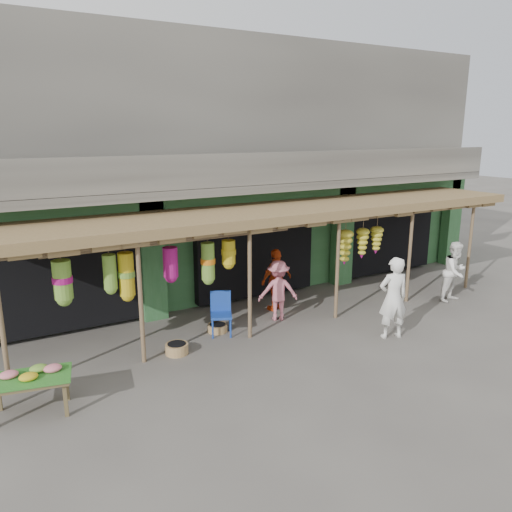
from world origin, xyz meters
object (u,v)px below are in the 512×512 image
person_vendor (277,280)px  person_right (455,272)px  flower_table (31,378)px  blue_chair (221,311)px  person_shopper (278,290)px  person_front (393,298)px

person_vendor → person_right: bearing=149.6°
flower_table → blue_chair: bearing=30.7°
person_right → person_vendor: 5.02m
person_right → person_shopper: (-5.00, 1.24, -0.08)m
person_vendor → person_shopper: 0.69m
blue_chair → person_front: 3.95m
person_front → flower_table: bearing=10.6°
blue_chair → person_vendor: size_ratio=0.61×
person_vendor → person_shopper: (-0.33, -0.61, -0.07)m
person_front → person_right: size_ratio=1.13×
flower_table → person_shopper: (5.87, 1.56, 0.13)m
flower_table → blue_chair: 4.49m
person_front → person_right: bearing=-147.6°
person_front → person_right: (3.35, 1.00, -0.11)m
person_shopper → flower_table: bearing=37.5°
person_right → person_shopper: person_right is taller
person_front → person_right: person_front is taller
blue_chair → person_vendor: 2.10m
person_shopper → blue_chair: bearing=25.6°
person_right → person_shopper: size_ratio=1.10×
person_vendor → person_shopper: size_ratio=1.09×
person_shopper → person_vendor: bearing=-96.3°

